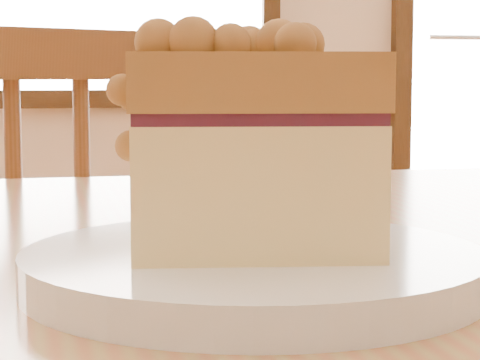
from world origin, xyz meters
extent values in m
cube|color=#3C2210|center=(0.30, 3.97, 0.76)|extent=(1.76, 0.06, 0.08)
cube|color=#3C2210|center=(1.80, 3.97, 1.10)|extent=(0.09, 0.06, 2.20)
cylinder|color=brown|center=(0.17, 0.95, 0.68)|extent=(0.04, 0.04, 0.46)
cube|color=brown|center=(0.01, 0.88, 0.89)|extent=(0.36, 0.19, 0.06)
cylinder|color=brown|center=(0.10, 0.91, 0.67)|extent=(0.02, 0.02, 0.40)
cylinder|color=brown|center=(0.01, 0.88, 0.67)|extent=(0.02, 0.02, 0.40)
cylinder|color=brown|center=(-0.07, 0.84, 0.67)|extent=(0.02, 0.02, 0.40)
cylinder|color=white|center=(0.05, 0.20, 0.76)|extent=(0.24, 0.24, 0.02)
cylinder|color=white|center=(0.05, 0.20, 0.75)|extent=(0.17, 0.17, 0.01)
cube|color=#DCC57C|center=(0.05, 0.20, 0.80)|extent=(0.14, 0.11, 0.07)
cube|color=#3E111F|center=(0.05, 0.20, 0.84)|extent=(0.14, 0.11, 0.01)
cube|color=olive|center=(0.05, 0.20, 0.86)|extent=(0.14, 0.12, 0.03)
sphere|color=olive|center=(0.09, 0.20, 0.88)|extent=(0.02, 0.02, 0.02)
sphere|color=olive|center=(0.00, 0.19, 0.88)|extent=(0.03, 0.03, 0.03)
sphere|color=olive|center=(0.05, 0.20, 0.87)|extent=(0.01, 0.01, 0.01)
sphere|color=olive|center=(0.07, 0.16, 0.88)|extent=(0.02, 0.02, 0.02)
sphere|color=olive|center=(0.05, 0.17, 0.87)|extent=(0.01, 0.01, 0.01)
sphere|color=olive|center=(0.06, 0.16, 0.88)|extent=(0.02, 0.02, 0.02)
sphere|color=olive|center=(0.06, 0.21, 0.88)|extent=(0.02, 0.02, 0.02)
sphere|color=olive|center=(0.09, 0.17, 0.88)|extent=(0.02, 0.02, 0.02)
sphere|color=olive|center=(0.07, 0.22, 0.88)|extent=(0.02, 0.02, 0.02)
sphere|color=olive|center=(0.07, 0.21, 0.88)|extent=(0.02, 0.02, 0.02)
sphere|color=olive|center=(0.08, 0.20, 0.87)|extent=(0.01, 0.01, 0.01)
sphere|color=olive|center=(0.05, 0.20, 0.88)|extent=(0.02, 0.02, 0.02)
sphere|color=olive|center=(0.10, 0.18, 0.88)|extent=(0.02, 0.02, 0.02)
sphere|color=olive|center=(0.07, 0.20, 0.88)|extent=(0.02, 0.02, 0.02)
sphere|color=olive|center=(0.02, 0.20, 0.88)|extent=(0.02, 0.02, 0.02)
sphere|color=olive|center=(0.07, 0.19, 0.87)|extent=(0.01, 0.01, 0.01)
sphere|color=olive|center=(-0.01, 0.24, 0.85)|extent=(0.01, 0.01, 0.01)
sphere|color=olive|center=(-0.02, 0.19, 0.85)|extent=(0.01, 0.01, 0.01)
sphere|color=olive|center=(-0.01, 0.23, 0.86)|extent=(0.01, 0.01, 0.01)
camera|label=1|loc=(-0.08, -0.27, 0.86)|focal=70.00mm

